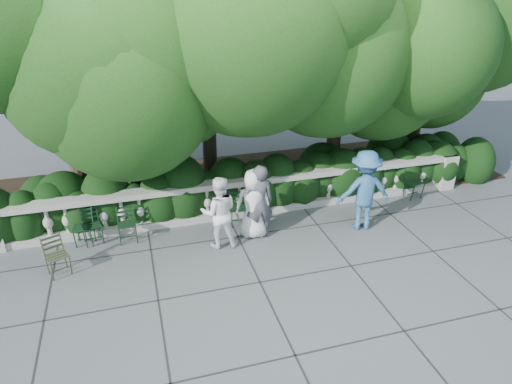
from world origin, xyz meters
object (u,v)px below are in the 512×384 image
object	(u,v)px
chair_a	(96,246)
chair_f	(415,199)
person_businessman	(253,204)
person_woman_grey	(259,202)
person_casual_man	(219,212)
chair_b	(85,247)
chair_c	(130,244)
chair_d	(239,227)
chair_weathered	(63,277)
person_older_blue	(364,191)

from	to	relation	value
chair_a	chair_f	xyz separation A→B (m)	(8.27, 0.01, 0.00)
person_businessman	person_woman_grey	xyz separation A→B (m)	(0.12, -0.07, 0.07)
person_casual_man	chair_b	bearing A→B (deg)	-6.48
chair_a	chair_f	distance (m)	8.27
chair_c	chair_d	size ratio (longest dim) A/B	1.00
chair_f	chair_weathered	distance (m)	8.94
chair_a	person_casual_man	distance (m)	2.93
chair_d	person_older_blue	distance (m)	3.09
chair_b	person_casual_man	size ratio (longest dim) A/B	0.50
chair_a	chair_d	distance (m)	3.31
person_casual_man	chair_d	bearing A→B (deg)	-125.45
chair_a	chair_weathered	bearing A→B (deg)	-132.64
chair_d	person_businessman	bearing A→B (deg)	-55.92
chair_c	chair_f	size ratio (longest dim) A/B	1.00
chair_d	chair_f	world-z (taller)	same
chair_d	person_woman_grey	bearing A→B (deg)	-48.97
chair_b	chair_c	bearing A→B (deg)	-2.09
chair_b	person_woman_grey	bearing A→B (deg)	-1.74
chair_a	person_woman_grey	distance (m)	3.82
chair_d	chair_f	size ratio (longest dim) A/B	1.00
chair_weathered	person_woman_grey	distance (m)	4.38
chair_c	chair_f	distance (m)	7.55
chair_d	person_casual_man	xyz separation A→B (m)	(-0.60, -0.64, 0.84)
person_businessman	person_older_blue	distance (m)	2.61
chair_weathered	person_casual_man	world-z (taller)	person_casual_man
chair_b	chair_c	xyz separation A→B (m)	(0.96, -0.16, 0.00)
chair_c	chair_weathered	world-z (taller)	same
chair_a	chair_c	xyz separation A→B (m)	(0.73, -0.16, 0.00)
person_businessman	person_woman_grey	distance (m)	0.16
chair_b	person_woman_grey	world-z (taller)	person_woman_grey
chair_f	person_older_blue	distance (m)	2.53
chair_weathered	person_casual_man	size ratio (longest dim) A/B	0.50
person_businessman	chair_d	bearing A→B (deg)	-45.88
person_woman_grey	person_casual_man	size ratio (longest dim) A/B	1.07
chair_b	chair_c	distance (m)	0.97
person_businessman	chair_c	bearing A→B (deg)	8.71
chair_d	chair_f	distance (m)	4.97
person_woman_grey	person_casual_man	bearing A→B (deg)	7.09
chair_weathered	person_older_blue	bearing A→B (deg)	-21.98
person_casual_man	chair_weathered	bearing A→B (deg)	13.18
chair_b	chair_a	bearing A→B (deg)	7.04
person_casual_man	person_older_blue	distance (m)	3.42
chair_a	chair_b	size ratio (longest dim) A/B	1.00
chair_weathered	chair_a	bearing A→B (deg)	37.02
chair_a	person_businessman	size ratio (longest dim) A/B	0.51
chair_f	chair_b	bearing A→B (deg)	169.95
chair_d	person_casual_man	distance (m)	1.21
chair_d	chair_weathered	world-z (taller)	same
chair_weathered	person_businessman	bearing A→B (deg)	-16.33
chair_b	chair_f	size ratio (longest dim) A/B	1.00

